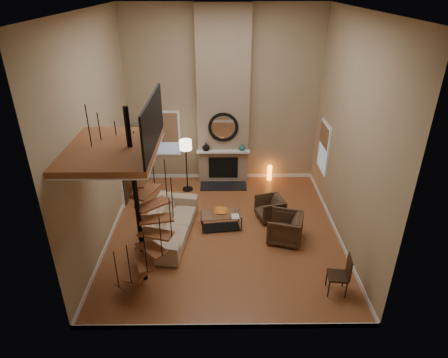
{
  "coord_description": "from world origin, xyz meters",
  "views": [
    {
      "loc": [
        -0.08,
        -8.64,
        6.08
      ],
      "look_at": [
        0.0,
        0.4,
        1.4
      ],
      "focal_mm": 31.27,
      "sensor_mm": 36.0,
      "label": 1
    }
  ],
  "objects_px": {
    "hutch": "(135,158)",
    "armchair_near": "(272,208)",
    "floor_lamp": "(186,149)",
    "armchair_far": "(288,229)",
    "coffee_table": "(221,219)",
    "accent_lamp": "(270,173)",
    "side_chair": "(342,273)",
    "sofa": "(170,222)"
  },
  "relations": [
    {
      "from": "hutch",
      "to": "armchair_far",
      "type": "height_order",
      "value": "hutch"
    },
    {
      "from": "armchair_far",
      "to": "coffee_table",
      "type": "bearing_deg",
      "value": -91.77
    },
    {
      "from": "hutch",
      "to": "coffee_table",
      "type": "xyz_separation_m",
      "value": [
        2.74,
        -2.58,
        -0.67
      ]
    },
    {
      "from": "hutch",
      "to": "armchair_near",
      "type": "xyz_separation_m",
      "value": [
        4.17,
        -2.12,
        -0.6
      ]
    },
    {
      "from": "armchair_far",
      "to": "accent_lamp",
      "type": "distance_m",
      "value": 3.41
    },
    {
      "from": "floor_lamp",
      "to": "side_chair",
      "type": "distance_m",
      "value": 5.97
    },
    {
      "from": "hutch",
      "to": "armchair_far",
      "type": "distance_m",
      "value": 5.48
    },
    {
      "from": "hutch",
      "to": "accent_lamp",
      "type": "distance_m",
      "value": 4.44
    },
    {
      "from": "sofa",
      "to": "coffee_table",
      "type": "xyz_separation_m",
      "value": [
        1.35,
        0.29,
        -0.11
      ]
    },
    {
      "from": "hutch",
      "to": "accent_lamp",
      "type": "bearing_deg",
      "value": 3.52
    },
    {
      "from": "coffee_table",
      "to": "side_chair",
      "type": "relative_size",
      "value": 1.23
    },
    {
      "from": "armchair_far",
      "to": "side_chair",
      "type": "xyz_separation_m",
      "value": [
        0.84,
        -1.9,
        0.17
      ]
    },
    {
      "from": "side_chair",
      "to": "armchair_far",
      "type": "bearing_deg",
      "value": 113.87
    },
    {
      "from": "sofa",
      "to": "armchair_near",
      "type": "distance_m",
      "value": 2.88
    },
    {
      "from": "accent_lamp",
      "to": "side_chair",
      "type": "bearing_deg",
      "value": -80.12
    },
    {
      "from": "coffee_table",
      "to": "accent_lamp",
      "type": "distance_m",
      "value": 3.28
    },
    {
      "from": "armchair_near",
      "to": "hutch",
      "type": "bearing_deg",
      "value": -132.95
    },
    {
      "from": "hutch",
      "to": "coffee_table",
      "type": "bearing_deg",
      "value": -43.25
    },
    {
      "from": "sofa",
      "to": "side_chair",
      "type": "relative_size",
      "value": 2.83
    },
    {
      "from": "hutch",
      "to": "armchair_near",
      "type": "distance_m",
      "value": 4.71
    },
    {
      "from": "accent_lamp",
      "to": "side_chair",
      "type": "distance_m",
      "value": 5.39
    },
    {
      "from": "armchair_near",
      "to": "coffee_table",
      "type": "relative_size",
      "value": 0.62
    },
    {
      "from": "sofa",
      "to": "side_chair",
      "type": "bearing_deg",
      "value": -111.43
    },
    {
      "from": "side_chair",
      "to": "armchair_near",
      "type": "bearing_deg",
      "value": 111.1
    },
    {
      "from": "coffee_table",
      "to": "floor_lamp",
      "type": "relative_size",
      "value": 0.67
    },
    {
      "from": "sofa",
      "to": "accent_lamp",
      "type": "distance_m",
      "value": 4.33
    },
    {
      "from": "armchair_far",
      "to": "side_chair",
      "type": "height_order",
      "value": "side_chair"
    },
    {
      "from": "armchair_far",
      "to": "armchair_near",
      "type": "bearing_deg",
      "value": -148.02
    },
    {
      "from": "side_chair",
      "to": "accent_lamp",
      "type": "bearing_deg",
      "value": 99.88
    },
    {
      "from": "armchair_far",
      "to": "coffee_table",
      "type": "distance_m",
      "value": 1.81
    },
    {
      "from": "armchair_far",
      "to": "floor_lamp",
      "type": "xyz_separation_m",
      "value": [
        -2.79,
        2.75,
        1.06
      ]
    },
    {
      "from": "armchair_far",
      "to": "accent_lamp",
      "type": "xyz_separation_m",
      "value": [
        -0.08,
        3.41,
        -0.1
      ]
    },
    {
      "from": "floor_lamp",
      "to": "hutch",
      "type": "bearing_deg",
      "value": 166.96
    },
    {
      "from": "hutch",
      "to": "side_chair",
      "type": "relative_size",
      "value": 2.0
    },
    {
      "from": "hutch",
      "to": "armchair_near",
      "type": "relative_size",
      "value": 2.6
    },
    {
      "from": "coffee_table",
      "to": "floor_lamp",
      "type": "distance_m",
      "value": 2.69
    },
    {
      "from": "accent_lamp",
      "to": "side_chair",
      "type": "height_order",
      "value": "side_chair"
    },
    {
      "from": "hutch",
      "to": "floor_lamp",
      "type": "xyz_separation_m",
      "value": [
        1.66,
        -0.39,
        0.46
      ]
    },
    {
      "from": "sofa",
      "to": "coffee_table",
      "type": "height_order",
      "value": "sofa"
    },
    {
      "from": "hutch",
      "to": "floor_lamp",
      "type": "bearing_deg",
      "value": -13.04
    },
    {
      "from": "armchair_near",
      "to": "accent_lamp",
      "type": "height_order",
      "value": "armchair_near"
    },
    {
      "from": "sofa",
      "to": "floor_lamp",
      "type": "bearing_deg",
      "value": 1.29
    }
  ]
}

